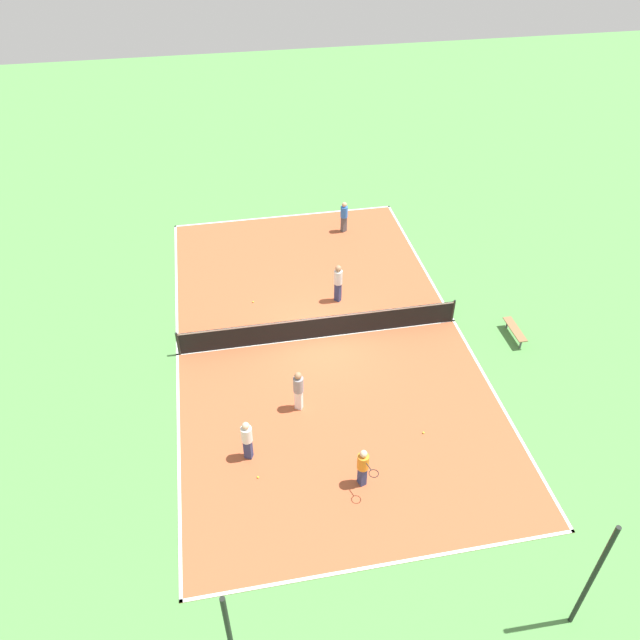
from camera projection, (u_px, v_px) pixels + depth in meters
name	position (u px, v px, depth m)	size (l,w,h in m)	color
ground_plane	(320.00, 337.00, 24.96)	(80.00, 80.00, 0.00)	#518E47
court_surface	(320.00, 337.00, 24.95)	(11.36, 19.98, 0.02)	#B75633
tennis_net	(320.00, 327.00, 24.60)	(11.16, 0.10, 1.06)	black
bench	(515.00, 330.00, 24.72)	(0.36, 1.57, 0.45)	olive
player_far_white	(338.00, 281.00, 26.21)	(0.51, 0.51, 1.78)	navy
player_center_orange	(363.00, 466.00, 18.90)	(0.59, 0.99, 1.53)	navy
player_near_white	(247.00, 438.00, 19.69)	(0.48, 0.48, 1.61)	navy
player_baseline_gray	(298.00, 388.00, 21.35)	(0.49, 0.49, 1.68)	white
player_near_blue	(344.00, 215.00, 30.80)	(0.49, 0.49, 1.60)	#4C4C51
tennis_ball_near_net	(253.00, 302.00, 26.71)	(0.07, 0.07, 0.07)	#CCE033
tennis_ball_midcourt	(258.00, 477.00, 19.59)	(0.07, 0.07, 0.07)	#CCE033
tennis_ball_right_alley	(423.00, 433.00, 21.01)	(0.07, 0.07, 0.07)	#CCE033
fence_post_back_left	(592.00, 578.00, 14.82)	(0.12, 0.12, 4.22)	black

